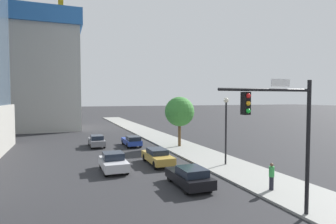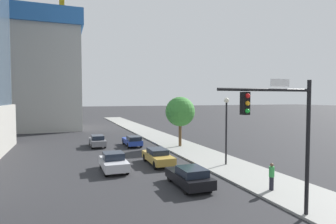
{
  "view_description": "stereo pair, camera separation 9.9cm",
  "coord_description": "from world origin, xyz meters",
  "px_view_note": "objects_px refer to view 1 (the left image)",
  "views": [
    {
      "loc": [
        -5.88,
        -6.45,
        6.11
      ],
      "look_at": [
        1.04,
        11.99,
        5.11
      ],
      "focal_mm": 29.97,
      "sensor_mm": 36.0,
      "label": 1
    },
    {
      "loc": [
        -5.79,
        -6.49,
        6.11
      ],
      "look_at": [
        1.04,
        11.99,
        5.11
      ],
      "focal_mm": 29.97,
      "sensor_mm": 36.0,
      "label": 2
    }
  ],
  "objects_px": {
    "pedestrian_green_shirt": "(272,176)",
    "car_silver": "(113,162)",
    "car_blue": "(132,141)",
    "street_lamp": "(226,121)",
    "car_gold": "(158,156)",
    "traffic_light_pole": "(283,124)",
    "car_gray": "(97,141)",
    "construction_building": "(36,66)",
    "car_black": "(190,177)",
    "street_tree": "(180,112)"
  },
  "relations": [
    {
      "from": "car_gold",
      "to": "pedestrian_green_shirt",
      "type": "distance_m",
      "value": 10.82
    },
    {
      "from": "car_gold",
      "to": "pedestrian_green_shirt",
      "type": "xyz_separation_m",
      "value": [
        4.5,
        -9.84,
        0.32
      ]
    },
    {
      "from": "traffic_light_pole",
      "to": "car_gold",
      "type": "xyz_separation_m",
      "value": [
        -1.95,
        13.52,
        -4.13
      ]
    },
    {
      "from": "construction_building",
      "to": "car_black",
      "type": "distance_m",
      "value": 46.06
    },
    {
      "from": "traffic_light_pole",
      "to": "car_gold",
      "type": "relative_size",
      "value": 1.45
    },
    {
      "from": "construction_building",
      "to": "street_tree",
      "type": "relative_size",
      "value": 5.18
    },
    {
      "from": "car_gray",
      "to": "street_lamp",
      "type": "bearing_deg",
      "value": -55.58
    },
    {
      "from": "construction_building",
      "to": "car_blue",
      "type": "distance_m",
      "value": 30.77
    },
    {
      "from": "car_silver",
      "to": "car_gold",
      "type": "bearing_deg",
      "value": 12.78
    },
    {
      "from": "street_tree",
      "to": "car_gray",
      "type": "bearing_deg",
      "value": 157.35
    },
    {
      "from": "street_tree",
      "to": "car_gold",
      "type": "relative_size",
      "value": 1.28
    },
    {
      "from": "car_gray",
      "to": "construction_building",
      "type": "bearing_deg",
      "value": 109.59
    },
    {
      "from": "car_blue",
      "to": "pedestrian_green_shirt",
      "type": "height_order",
      "value": "pedestrian_green_shirt"
    },
    {
      "from": "traffic_light_pole",
      "to": "car_silver",
      "type": "xyz_separation_m",
      "value": [
        -6.15,
        12.56,
        -4.11
      ]
    },
    {
      "from": "traffic_light_pole",
      "to": "street_tree",
      "type": "bearing_deg",
      "value": 80.8
    },
    {
      "from": "car_silver",
      "to": "car_black",
      "type": "bearing_deg",
      "value": -55.04
    },
    {
      "from": "construction_building",
      "to": "street_tree",
      "type": "xyz_separation_m",
      "value": [
        18.18,
        -28.23,
        -7.92
      ]
    },
    {
      "from": "car_blue",
      "to": "car_gold",
      "type": "bearing_deg",
      "value": -90.0
    },
    {
      "from": "car_silver",
      "to": "pedestrian_green_shirt",
      "type": "bearing_deg",
      "value": -45.58
    },
    {
      "from": "car_black",
      "to": "car_gray",
      "type": "relative_size",
      "value": 1.01
    },
    {
      "from": "construction_building",
      "to": "street_lamp",
      "type": "bearing_deg",
      "value": -64.48
    },
    {
      "from": "street_lamp",
      "to": "car_gold",
      "type": "xyz_separation_m",
      "value": [
        -5.53,
        2.74,
        -3.31
      ]
    },
    {
      "from": "traffic_light_pole",
      "to": "car_black",
      "type": "xyz_separation_m",
      "value": [
        -1.95,
        6.55,
        -4.16
      ]
    },
    {
      "from": "car_silver",
      "to": "pedestrian_green_shirt",
      "type": "relative_size",
      "value": 2.31
    },
    {
      "from": "construction_building",
      "to": "car_gold",
      "type": "distance_m",
      "value": 39.68
    },
    {
      "from": "traffic_light_pole",
      "to": "street_lamp",
      "type": "height_order",
      "value": "traffic_light_pole"
    },
    {
      "from": "construction_building",
      "to": "street_tree",
      "type": "distance_m",
      "value": 34.5
    },
    {
      "from": "car_silver",
      "to": "construction_building",
      "type": "bearing_deg",
      "value": 103.24
    },
    {
      "from": "pedestrian_green_shirt",
      "to": "car_silver",
      "type": "bearing_deg",
      "value": 134.42
    },
    {
      "from": "traffic_light_pole",
      "to": "car_silver",
      "type": "height_order",
      "value": "traffic_light_pole"
    },
    {
      "from": "car_black",
      "to": "pedestrian_green_shirt",
      "type": "distance_m",
      "value": 5.35
    },
    {
      "from": "street_tree",
      "to": "car_gray",
      "type": "xyz_separation_m",
      "value": [
        -9.55,
        3.99,
        -3.67
      ]
    },
    {
      "from": "street_tree",
      "to": "pedestrian_green_shirt",
      "type": "distance_m",
      "value": 17.66
    },
    {
      "from": "construction_building",
      "to": "car_gold",
      "type": "xyz_separation_m",
      "value": [
        12.83,
        -35.71,
        -11.6
      ]
    },
    {
      "from": "construction_building",
      "to": "traffic_light_pole",
      "type": "xyz_separation_m",
      "value": [
        14.78,
        -49.23,
        -7.47
      ]
    },
    {
      "from": "street_lamp",
      "to": "car_silver",
      "type": "relative_size",
      "value": 1.47
    },
    {
      "from": "construction_building",
      "to": "street_tree",
      "type": "bearing_deg",
      "value": -57.22
    },
    {
      "from": "street_tree",
      "to": "car_blue",
      "type": "bearing_deg",
      "value": 152.34
    },
    {
      "from": "traffic_light_pole",
      "to": "street_lamp",
      "type": "distance_m",
      "value": 11.39
    },
    {
      "from": "car_black",
      "to": "traffic_light_pole",
      "type": "bearing_deg",
      "value": -73.44
    },
    {
      "from": "street_lamp",
      "to": "car_black",
      "type": "height_order",
      "value": "street_lamp"
    },
    {
      "from": "traffic_light_pole",
      "to": "car_silver",
      "type": "relative_size",
      "value": 1.69
    },
    {
      "from": "traffic_light_pole",
      "to": "car_silver",
      "type": "bearing_deg",
      "value": 116.09
    },
    {
      "from": "car_blue",
      "to": "car_gold",
      "type": "height_order",
      "value": "car_gold"
    },
    {
      "from": "car_blue",
      "to": "car_black",
      "type": "relative_size",
      "value": 1.01
    },
    {
      "from": "street_tree",
      "to": "car_gold",
      "type": "xyz_separation_m",
      "value": [
        -5.35,
        -7.48,
        -3.67
      ]
    },
    {
      "from": "street_lamp",
      "to": "car_gold",
      "type": "bearing_deg",
      "value": 153.65
    },
    {
      "from": "street_tree",
      "to": "car_gold",
      "type": "height_order",
      "value": "street_tree"
    },
    {
      "from": "construction_building",
      "to": "pedestrian_green_shirt",
      "type": "xyz_separation_m",
      "value": [
        17.33,
        -45.55,
        -11.27
      ]
    },
    {
      "from": "car_black",
      "to": "car_gray",
      "type": "distance_m",
      "value": 18.9
    }
  ]
}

